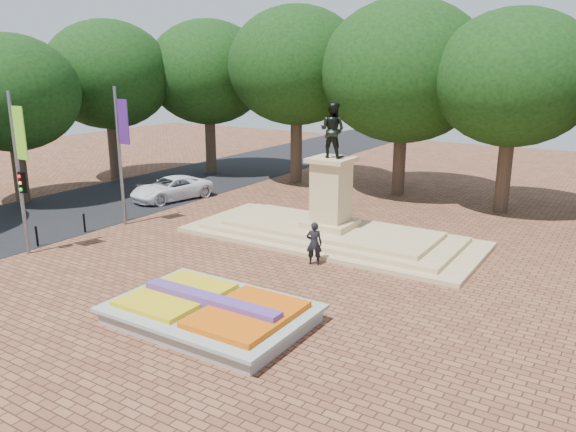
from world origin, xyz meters
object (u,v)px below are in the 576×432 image
(van, at_px, (171,188))
(pedestrian, at_px, (314,243))
(flower_bed, at_px, (211,312))
(monument, at_px, (331,221))

(van, height_order, pedestrian, pedestrian)
(van, bearing_deg, pedestrian, -8.63)
(flower_bed, xyz_separation_m, pedestrian, (0.08, 6.50, 0.54))
(monument, relative_size, pedestrian, 7.67)
(pedestrian, bearing_deg, flower_bed, 64.87)
(flower_bed, relative_size, pedestrian, 3.45)
(flower_bed, height_order, pedestrian, pedestrian)
(flower_bed, relative_size, van, 1.25)
(flower_bed, xyz_separation_m, van, (-13.03, 11.85, 0.32))
(monument, height_order, pedestrian, monument)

